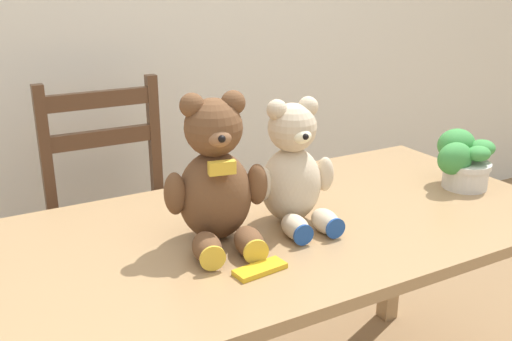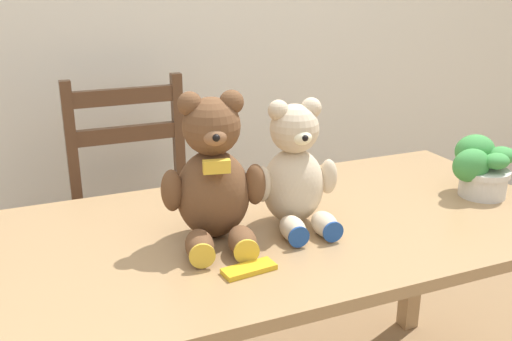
# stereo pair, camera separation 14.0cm
# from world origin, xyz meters

# --- Properties ---
(dining_table) EXTENTS (1.57, 0.77, 0.71)m
(dining_table) POSITION_xyz_m (0.00, 0.38, 0.62)
(dining_table) COLOR #9E7A51
(dining_table) RESTS_ON ground_plane
(wooden_chair_behind) EXTENTS (0.46, 0.44, 0.96)m
(wooden_chair_behind) POSITION_xyz_m (-0.20, 1.16, 0.47)
(wooden_chair_behind) COLOR brown
(wooden_chair_behind) RESTS_ON ground_plane
(teddy_bear_left) EXTENTS (0.26, 0.27, 0.36)m
(teddy_bear_left) POSITION_xyz_m (-0.17, 0.38, 0.86)
(teddy_bear_left) COLOR brown
(teddy_bear_left) RESTS_ON dining_table
(teddy_bear_right) EXTENTS (0.23, 0.23, 0.33)m
(teddy_bear_right) POSITION_xyz_m (0.05, 0.38, 0.84)
(teddy_bear_right) COLOR beige
(teddy_bear_right) RESTS_ON dining_table
(potted_plant) EXTENTS (0.20, 0.18, 0.17)m
(potted_plant) POSITION_xyz_m (0.64, 0.35, 0.79)
(potted_plant) COLOR beige
(potted_plant) RESTS_ON dining_table
(chocolate_bar) EXTENTS (0.12, 0.06, 0.01)m
(chocolate_bar) POSITION_xyz_m (-0.16, 0.19, 0.71)
(chocolate_bar) COLOR gold
(chocolate_bar) RESTS_ON dining_table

